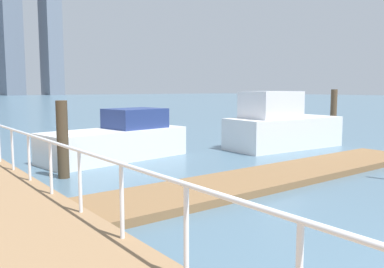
% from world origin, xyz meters
% --- Properties ---
extents(ground_plane, '(300.00, 300.00, 0.00)m').
position_xyz_m(ground_plane, '(0.00, 20.00, 0.00)').
color(ground_plane, slate).
extents(floating_dock, '(12.43, 2.00, 0.18)m').
position_xyz_m(floating_dock, '(2.72, 6.94, 0.09)').
color(floating_dock, olive).
rests_on(floating_dock, ground_plane).
extents(boardwalk_railing, '(0.06, 29.76, 1.08)m').
position_xyz_m(boardwalk_railing, '(-3.15, 9.12, 1.23)').
color(boardwalk_railing, white).
rests_on(boardwalk_railing, boardwalk).
extents(dock_piling_0, '(0.31, 0.31, 2.15)m').
position_xyz_m(dock_piling_0, '(-1.84, 10.64, 1.08)').
color(dock_piling_0, '#473826').
rests_on(dock_piling_0, ground_plane).
extents(dock_piling_1, '(0.31, 0.31, 2.45)m').
position_xyz_m(dock_piling_1, '(11.73, 11.05, 1.23)').
color(dock_piling_1, brown).
rests_on(dock_piling_1, ground_plane).
extents(moored_boat_0, '(5.17, 2.39, 2.38)m').
position_xyz_m(moored_boat_0, '(7.41, 10.71, 0.91)').
color(moored_boat_0, white).
rests_on(moored_boat_0, ground_plane).
extents(moored_boat_3, '(5.34, 2.62, 1.76)m').
position_xyz_m(moored_boat_3, '(0.83, 12.52, 0.67)').
color(moored_boat_3, white).
rests_on(moored_boat_3, ground_plane).
extents(skyline_tower_4, '(8.33, 13.92, 63.09)m').
position_xyz_m(skyline_tower_4, '(34.06, 169.14, 31.54)').
color(skyline_tower_4, slate).
rests_on(skyline_tower_4, ground_plane).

